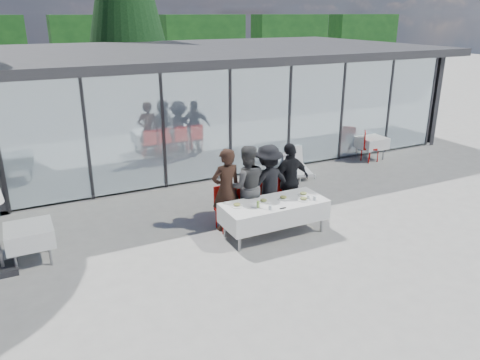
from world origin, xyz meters
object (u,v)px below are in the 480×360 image
object	(u,v)px
diner_d	(290,180)
plate_c	(283,198)
plate_b	(263,201)
plate_d	(303,194)
diner_c	(268,184)
juice_bottle	(258,204)
dining_table	(274,211)
folded_eyeglasses	(283,208)
diner_chair_b	(245,202)
spare_chair_b	(305,147)
diner_chair_c	(267,198)
spare_table_right	(371,143)
plate_a	(237,205)
diner_chair_d	(288,194)
diner_b	(247,186)
spare_table_left	(29,235)
plate_extra	(303,199)
lounger	(296,165)
diner_a	(226,190)
spare_chair_a	(368,145)
diner_chair_a	(225,206)

from	to	relation	value
diner_d	plate_c	size ratio (longest dim) A/B	6.67
plate_b	plate_d	distance (m)	0.99
diner_c	juice_bottle	size ratio (longest dim) A/B	12.95
dining_table	folded_eyeglasses	world-z (taller)	folded_eyeglasses
diner_chair_b	spare_chair_b	size ratio (longest dim) A/B	1.00
diner_c	diner_chair_c	distance (m)	0.37
plate_c	spare_table_right	xyz separation A→B (m)	(5.36, 3.32, -0.22)
plate_a	juice_bottle	xyz separation A→B (m)	(0.36, -0.25, 0.04)
diner_chair_d	plate_b	xyz separation A→B (m)	(-1.02, -0.64, 0.24)
diner_b	diner_chair_c	xyz separation A→B (m)	(0.55, 0.06, -0.39)
plate_c	spare_table_left	world-z (taller)	plate_c
diner_chair_b	diner_c	bearing A→B (deg)	-5.85
plate_extra	plate_b	bearing A→B (deg)	160.29
diner_chair_d	plate_c	xyz separation A→B (m)	(-0.55, -0.67, 0.24)
plate_d	diner_d	bearing A→B (deg)	86.99
dining_table	diner_chair_c	bearing A→B (deg)	72.24
spare_table_right	plate_d	bearing A→B (deg)	-145.50
folded_eyeglasses	lounger	size ratio (longest dim) A/B	0.10
diner_chair_c	lounger	bearing A→B (deg)	46.00
dining_table	diner_d	xyz separation A→B (m)	(0.82, 0.69, 0.35)
diner_chair_b	plate_a	bearing A→B (deg)	-129.95
diner_a	diner_d	distance (m)	1.62
diner_b	spare_table_left	size ratio (longest dim) A/B	2.16
diner_chair_b	folded_eyeglasses	bearing A→B (deg)	-75.36
spare_table_left	spare_table_right	distance (m)	10.66
diner_chair_c	spare_chair_a	bearing A→B (deg)	25.98
plate_a	folded_eyeglasses	xyz separation A→B (m)	(0.79, -0.53, -0.02)
diner_b	plate_b	distance (m)	0.61
diner_b	plate_b	world-z (taller)	diner_b
diner_chair_a	spare_table_right	distance (m)	6.96
dining_table	diner_c	xyz separation A→B (m)	(0.24, 0.69, 0.36)
spare_chair_a	spare_table_right	bearing A→B (deg)	30.60
diner_b	spare_chair_a	world-z (taller)	diner_b
plate_b	plate_c	distance (m)	0.47
diner_a	diner_chair_a	world-z (taller)	diner_a
plate_a	diner_chair_b	bearing A→B (deg)	50.05
plate_b	juice_bottle	bearing A→B (deg)	-139.28
diner_b	folded_eyeglasses	bearing A→B (deg)	122.12
dining_table	juice_bottle	xyz separation A→B (m)	(-0.45, -0.10, 0.28)
plate_a	plate_b	bearing A→B (deg)	-3.89
diner_a	plate_b	world-z (taller)	diner_a
spare_table_left	spare_chair_a	bearing A→B (deg)	12.29
diner_d	spare_table_right	world-z (taller)	diner_d
diner_d	lounger	xyz separation A→B (m)	(1.85, 2.57, -0.63)
diner_chair_a	plate_c	distance (m)	1.29
plate_a	plate_d	distance (m)	1.59
dining_table	diner_c	world-z (taller)	diner_c
spare_table_right	spare_chair_b	xyz separation A→B (m)	(-2.21, 0.54, -0.02)
plate_extra	diner_chair_a	bearing A→B (deg)	146.74
plate_a	plate_extra	world-z (taller)	same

